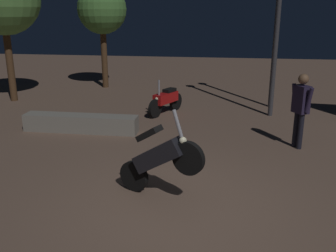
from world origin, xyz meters
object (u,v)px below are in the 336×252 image
person_rider_beside (301,104)px  streetlamp_near (278,7)px  motorcycle_red_parked_left (166,100)px  motorcycle_black_foreground (159,158)px

person_rider_beside → streetlamp_near: (-0.19, 3.90, 2.11)m
motorcycle_red_parked_left → streetlamp_near: 4.49m
motorcycle_black_foreground → person_rider_beside: (2.79, 2.92, 0.31)m
person_rider_beside → streetlamp_near: bearing=61.8°
motorcycle_black_foreground → motorcycle_red_parked_left: 5.50m
person_rider_beside → motorcycle_red_parked_left: bearing=113.1°
streetlamp_near → motorcycle_red_parked_left: bearing=-157.5°
motorcycle_red_parked_left → person_rider_beside: (3.49, -2.53, 0.61)m
motorcycle_red_parked_left → streetlamp_near: (3.30, 1.37, 2.72)m
motorcycle_black_foreground → motorcycle_red_parked_left: bearing=121.5°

